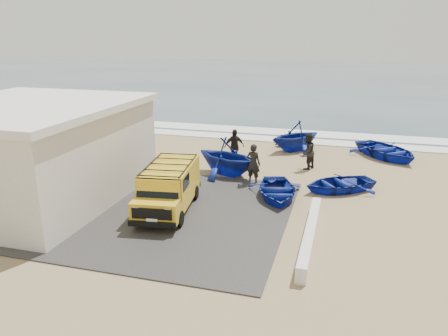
# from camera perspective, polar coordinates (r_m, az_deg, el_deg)

# --- Properties ---
(ground) EXTENTS (160.00, 160.00, 0.00)m
(ground) POSITION_cam_1_polar(r_m,az_deg,el_deg) (19.90, -2.55, -3.94)
(ground) COLOR #9C835A
(slab) EXTENTS (12.00, 10.00, 0.05)m
(slab) POSITION_cam_1_polar(r_m,az_deg,el_deg) (18.90, -10.27, -5.32)
(slab) COLOR #383634
(slab) RESTS_ON ground
(ocean) EXTENTS (180.00, 88.00, 0.01)m
(ocean) POSITION_cam_1_polar(r_m,az_deg,el_deg) (74.16, 11.50, 11.45)
(ocean) COLOR #385166
(ocean) RESTS_ON ground
(surf_line) EXTENTS (180.00, 1.60, 0.06)m
(surf_line) POSITION_cam_1_polar(r_m,az_deg,el_deg) (31.00, 4.48, 3.90)
(surf_line) COLOR white
(surf_line) RESTS_ON ground
(surf_wash) EXTENTS (180.00, 2.20, 0.04)m
(surf_wash) POSITION_cam_1_polar(r_m,az_deg,el_deg) (33.40, 5.35, 4.84)
(surf_wash) COLOR white
(surf_wash) RESTS_ON ground
(building) EXTENTS (8.40, 9.40, 4.30)m
(building) POSITION_cam_1_polar(r_m,az_deg,el_deg) (21.17, -24.10, 2.00)
(building) COLOR silver
(building) RESTS_ON ground
(parapet) EXTENTS (0.35, 6.00, 0.55)m
(parapet) POSITION_cam_1_polar(r_m,az_deg,el_deg) (16.17, 11.19, -8.45)
(parapet) COLOR silver
(parapet) RESTS_ON ground
(van) EXTENTS (2.41, 4.82, 1.98)m
(van) POSITION_cam_1_polar(r_m,az_deg,el_deg) (18.37, -7.23, -2.37)
(van) COLOR yellow
(van) RESTS_ON ground
(boat_near_left) EXTENTS (3.31, 4.05, 0.73)m
(boat_near_left) POSITION_cam_1_polar(r_m,az_deg,el_deg) (19.90, 6.90, -2.93)
(boat_near_left) COLOR navy
(boat_near_left) RESTS_ON ground
(boat_near_right) EXTENTS (4.29, 4.01, 0.72)m
(boat_near_right) POSITION_cam_1_polar(r_m,az_deg,el_deg) (21.37, 14.77, -1.96)
(boat_near_right) COLOR navy
(boat_near_right) RESTS_ON ground
(boat_mid_left) EXTENTS (4.77, 4.50, 1.99)m
(boat_mid_left) POSITION_cam_1_polar(r_m,az_deg,el_deg) (22.87, 0.42, 1.56)
(boat_mid_left) COLOR navy
(boat_mid_left) RESTS_ON ground
(boat_far_left) EXTENTS (4.76, 4.79, 1.91)m
(boat_far_left) POSITION_cam_1_polar(r_m,az_deg,el_deg) (27.95, 9.34, 4.18)
(boat_far_left) COLOR navy
(boat_far_left) RESTS_ON ground
(boat_far_right) EXTENTS (5.20, 5.40, 0.91)m
(boat_far_right) POSITION_cam_1_polar(r_m,az_deg,el_deg) (27.81, 20.44, 2.17)
(boat_far_right) COLOR navy
(boat_far_right) RESTS_ON ground
(fisherman_front) EXTENTS (0.82, 0.63, 2.00)m
(fisherman_front) POSITION_cam_1_polar(r_m,az_deg,el_deg) (21.59, 3.86, 0.57)
(fisherman_front) COLOR black
(fisherman_front) RESTS_ON ground
(fisherman_middle) EXTENTS (1.12, 1.20, 1.97)m
(fisherman_middle) POSITION_cam_1_polar(r_m,az_deg,el_deg) (24.24, 10.85, 2.14)
(fisherman_middle) COLOR black
(fisherman_middle) RESTS_ON ground
(fisherman_back) EXTENTS (1.25, 1.06, 2.01)m
(fisherman_back) POSITION_cam_1_polar(r_m,az_deg,el_deg) (24.76, 1.34, 2.82)
(fisherman_back) COLOR black
(fisherman_back) RESTS_ON ground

